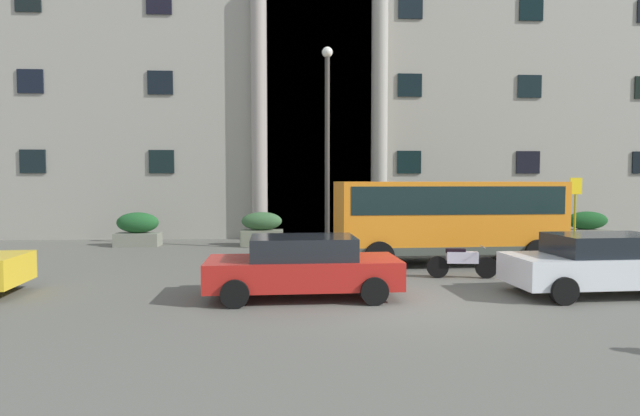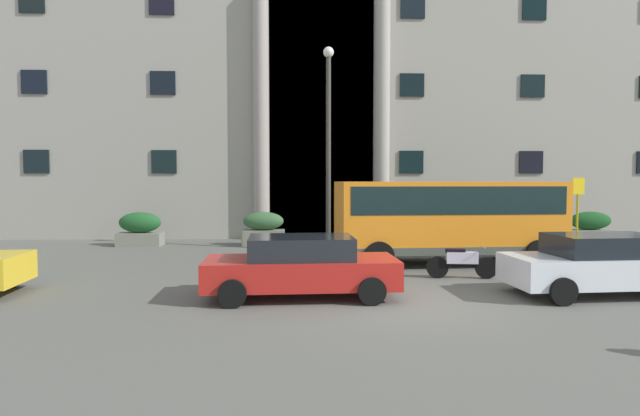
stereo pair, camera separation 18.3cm
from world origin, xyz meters
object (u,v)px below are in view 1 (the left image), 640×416
at_px(bus_stop_sign, 575,208).
at_px(hedge_planter_west, 367,227).
at_px(hedge_planter_far_west, 262,229).
at_px(white_taxi_kerbside, 303,266).
at_px(hedge_planter_entrance_left, 464,227).
at_px(parked_sedan_second, 604,264).
at_px(scooter_by_planter, 460,262).
at_px(orange_minibus, 446,214).
at_px(hedge_planter_entrance_right, 587,228).
at_px(lamppost_plaza_centre, 327,134).
at_px(hedge_planter_far_east, 138,230).

bearing_deg(bus_stop_sign, hedge_planter_west, 153.30).
distance_m(hedge_planter_far_west, hedge_planter_west, 4.45).
bearing_deg(white_taxi_kerbside, hedge_planter_entrance_left, 51.86).
bearing_deg(bus_stop_sign, white_taxi_kerbside, -148.04).
height_order(hedge_planter_far_west, parked_sedan_second, parked_sedan_second).
relative_size(hedge_planter_entrance_left, scooter_by_planter, 1.04).
bearing_deg(bus_stop_sign, parked_sedan_second, -114.17).
distance_m(orange_minibus, white_taxi_kerbside, 6.74).
distance_m(hedge_planter_entrance_right, lamppost_plaza_centre, 12.10).
height_order(hedge_planter_entrance_right, white_taxi_kerbside, white_taxi_kerbside).
bearing_deg(bus_stop_sign, hedge_planter_far_east, 168.20).
height_order(hedge_planter_west, scooter_by_planter, hedge_planter_west).
distance_m(orange_minibus, hedge_planter_entrance_right, 9.12).
height_order(hedge_planter_entrance_left, parked_sedan_second, same).
relative_size(white_taxi_kerbside, lamppost_plaza_centre, 0.58).
height_order(orange_minibus, scooter_by_planter, orange_minibus).
xyz_separation_m(bus_stop_sign, parked_sedan_second, (-2.85, -6.36, -0.99)).
bearing_deg(hedge_planter_far_east, orange_minibus, -24.00).
relative_size(bus_stop_sign, hedge_planter_entrance_right, 1.49).
relative_size(hedge_planter_far_west, white_taxi_kerbside, 0.39).
xyz_separation_m(orange_minibus, hedge_planter_far_west, (-6.29, 4.98, -0.93)).
xyz_separation_m(orange_minibus, hedge_planter_entrance_left, (2.35, 5.10, -0.91)).
height_order(hedge_planter_entrance_right, scooter_by_planter, hedge_planter_entrance_right).
xyz_separation_m(orange_minibus, lamppost_plaza_centre, (-3.69, 3.03, 2.88)).
xyz_separation_m(hedge_planter_entrance_left, parked_sedan_second, (0.03, -9.87, 0.04)).
bearing_deg(scooter_by_planter, hedge_planter_far_east, 152.19).
xyz_separation_m(bus_stop_sign, scooter_by_planter, (-5.60, -4.14, -1.28)).
height_order(hedge_planter_west, hedge_planter_entrance_left, hedge_planter_west).
xyz_separation_m(bus_stop_sign, hedge_planter_entrance_left, (-2.89, 3.51, -1.03)).
height_order(orange_minibus, parked_sedan_second, orange_minibus).
relative_size(hedge_planter_entrance_left, hedge_planter_entrance_right, 1.06).
bearing_deg(hedge_planter_entrance_right, bus_stop_sign, -126.20).
xyz_separation_m(hedge_planter_far_west, hedge_planter_west, (4.45, 0.18, 0.05)).
relative_size(hedge_planter_entrance_left, parked_sedan_second, 0.43).
bearing_deg(lamppost_plaza_centre, hedge_planter_entrance_left, 18.93).
distance_m(orange_minibus, hedge_planter_far_east, 12.51).
distance_m(orange_minibus, hedge_planter_west, 5.55).
bearing_deg(lamppost_plaza_centre, white_taxi_kerbside, -98.17).
xyz_separation_m(orange_minibus, hedge_planter_west, (-1.85, 5.16, -0.88)).
height_order(parked_sedan_second, lamppost_plaza_centre, lamppost_plaza_centre).
xyz_separation_m(hedge_planter_west, hedge_planter_entrance_left, (4.19, -0.06, -0.03)).
bearing_deg(white_taxi_kerbside, hedge_planter_west, 71.32).
relative_size(hedge_planter_entrance_right, parked_sedan_second, 0.41).
distance_m(hedge_planter_west, scooter_by_planter, 7.85).
bearing_deg(hedge_planter_west, white_taxi_kerbside, -106.73).
bearing_deg(parked_sedan_second, bus_stop_sign, 62.75).
xyz_separation_m(hedge_planter_entrance_right, scooter_by_planter, (-8.00, -7.42, -0.21)).
xyz_separation_m(hedge_planter_far_east, parked_sedan_second, (13.78, -9.84, 0.07)).
bearing_deg(hedge_planter_far_east, hedge_planter_west, 0.52).
xyz_separation_m(hedge_planter_entrance_left, white_taxi_kerbside, (-7.14, -9.76, 0.03)).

